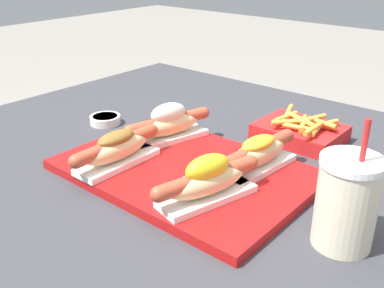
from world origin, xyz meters
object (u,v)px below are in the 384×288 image
object	(u,v)px
hot_dog_2	(169,124)
fries_basket	(300,131)
hot_dog_1	(207,180)
sauce_bowl	(105,119)
serving_tray	(185,171)
drink_cup	(347,202)
hot_dog_3	(258,154)
hot_dog_0	(117,149)

from	to	relation	value
hot_dog_2	fries_basket	distance (m)	0.30
hot_dog_1	sauce_bowl	size ratio (longest dim) A/B	2.79
serving_tray	sauce_bowl	world-z (taller)	sauce_bowl
hot_dog_2	drink_cup	bearing A→B (deg)	-11.49
hot_dog_3	hot_dog_0	bearing A→B (deg)	-144.38
hot_dog_0	drink_cup	size ratio (longest dim) A/B	1.07
hot_dog_1	hot_dog_2	xyz separation A→B (m)	(-0.22, 0.14, 0.00)
hot_dog_2	fries_basket	xyz separation A→B (m)	(0.20, 0.22, -0.03)
hot_dog_3	drink_cup	bearing A→B (deg)	-23.67
hot_dog_2	hot_dog_3	world-z (taller)	hot_dog_2
hot_dog_0	fries_basket	xyz separation A→B (m)	(0.19, 0.37, -0.03)
hot_dog_0	fries_basket	world-z (taller)	hot_dog_0
hot_dog_2	fries_basket	bearing A→B (deg)	47.54
hot_dog_1	drink_cup	size ratio (longest dim) A/B	1.04
hot_dog_1	sauce_bowl	world-z (taller)	hot_dog_1
hot_dog_3	fries_basket	size ratio (longest dim) A/B	1.17
hot_dog_0	hot_dog_1	distance (m)	0.21
hot_dog_1	fries_basket	size ratio (longest dim) A/B	1.14
hot_dog_2	fries_basket	size ratio (longest dim) A/B	1.14
serving_tray	hot_dog_1	distance (m)	0.13
hot_dog_2	hot_dog_3	xyz separation A→B (m)	(0.22, 0.00, -0.00)
hot_dog_3	hot_dog_2	bearing A→B (deg)	-179.22
hot_dog_2	drink_cup	size ratio (longest dim) A/B	1.04
serving_tray	hot_dog_1	xyz separation A→B (m)	(0.11, -0.07, 0.04)
hot_dog_2	hot_dog_3	bearing A→B (deg)	0.78
hot_dog_2	hot_dog_3	distance (m)	0.22
hot_dog_1	sauce_bowl	xyz separation A→B (m)	(-0.43, 0.14, -0.04)
hot_dog_3	serving_tray	bearing A→B (deg)	-144.78
hot_dog_2	fries_basket	world-z (taller)	hot_dog_2
hot_dog_0	drink_cup	bearing A→B (deg)	8.70
serving_tray	drink_cup	distance (m)	0.32
fries_basket	hot_dog_3	bearing A→B (deg)	-83.82
hot_dog_2	drink_cup	world-z (taller)	drink_cup
hot_dog_2	sauce_bowl	distance (m)	0.22
sauce_bowl	drink_cup	size ratio (longest dim) A/B	0.37
hot_dog_2	drink_cup	distance (m)	0.43
hot_dog_0	hot_dog_2	size ratio (longest dim) A/B	1.03
hot_dog_3	fries_basket	bearing A→B (deg)	96.18
serving_tray	hot_dog_2	world-z (taller)	hot_dog_2
hot_dog_0	hot_dog_1	bearing A→B (deg)	2.69
serving_tray	hot_dog_2	distance (m)	0.14
sauce_bowl	fries_basket	bearing A→B (deg)	27.76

